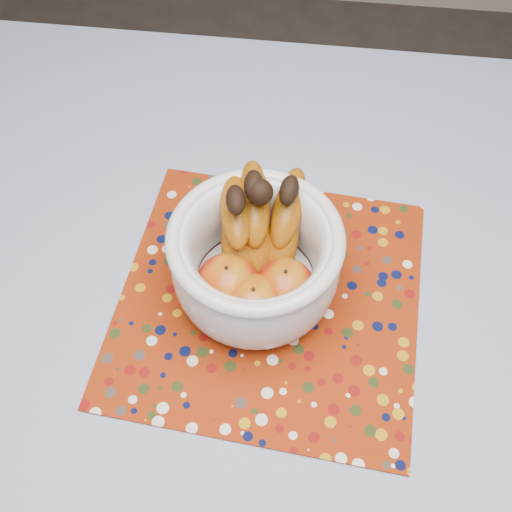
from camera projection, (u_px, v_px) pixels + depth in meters
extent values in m
plane|color=#2D2826|center=(276.00, 483.00, 1.45)|extent=(4.00, 4.00, 0.00)
cube|color=brown|center=(291.00, 358.00, 0.84)|extent=(1.20, 1.20, 0.04)
cylinder|color=brown|center=(90.00, 200.00, 1.48)|extent=(0.06, 0.06, 0.71)
cube|color=slate|center=(292.00, 350.00, 0.82)|extent=(1.32, 1.32, 0.01)
cube|color=maroon|center=(269.00, 298.00, 0.86)|extent=(0.45, 0.45, 0.00)
cylinder|color=silver|center=(256.00, 288.00, 0.86)|extent=(0.12, 0.12, 0.01)
cylinder|color=silver|center=(256.00, 284.00, 0.85)|extent=(0.17, 0.17, 0.01)
torus|color=silver|center=(256.00, 238.00, 0.76)|extent=(0.23, 0.23, 0.02)
ellipsoid|color=maroon|center=(228.00, 284.00, 0.80)|extent=(0.09, 0.09, 0.08)
ellipsoid|color=maroon|center=(285.00, 287.00, 0.80)|extent=(0.08, 0.08, 0.07)
ellipsoid|color=maroon|center=(253.00, 304.00, 0.78)|extent=(0.08, 0.08, 0.08)
sphere|color=black|center=(260.00, 192.00, 0.76)|extent=(0.04, 0.04, 0.04)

